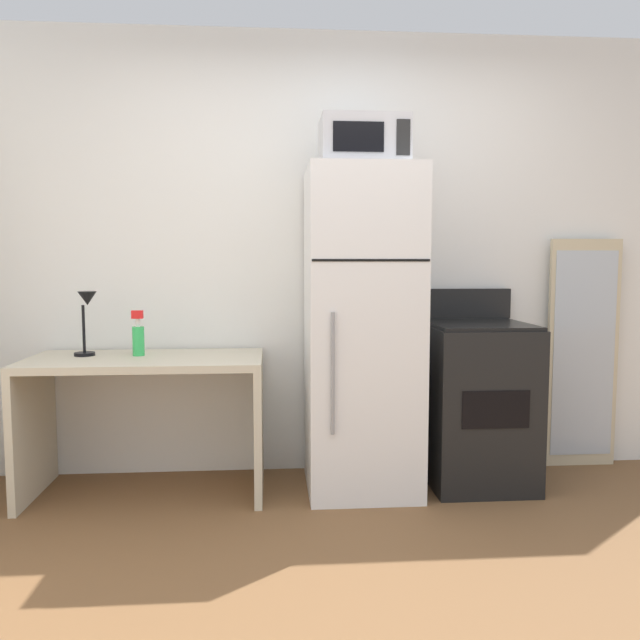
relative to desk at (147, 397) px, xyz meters
name	(u,v)px	position (x,y,z in m)	size (l,w,h in m)	color
ground_plane	(381,616)	(1.06, -1.31, -0.53)	(12.00, 12.00, 0.00)	brown
wall_back_white	(334,256)	(1.06, 0.39, 0.77)	(5.00, 0.10, 2.60)	white
desk	(147,397)	(0.00, 0.00, 0.00)	(1.25, 0.63, 0.75)	beige
desk_lamp	(86,312)	(-0.32, 0.06, 0.46)	(0.14, 0.12, 0.35)	black
spray_bottle	(138,338)	(-0.05, 0.06, 0.32)	(0.06, 0.06, 0.25)	green
refrigerator	(362,331)	(1.17, 0.00, 0.35)	(0.60, 0.66, 1.76)	white
microwave	(363,143)	(1.18, -0.02, 1.36)	(0.46, 0.35, 0.26)	#B7B7BC
oven_range	(477,402)	(1.84, 0.02, -0.06)	(0.56, 0.61, 1.10)	black
leaning_mirror	(583,354)	(2.59, 0.27, 0.17)	(0.44, 0.03, 1.40)	#C6B793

